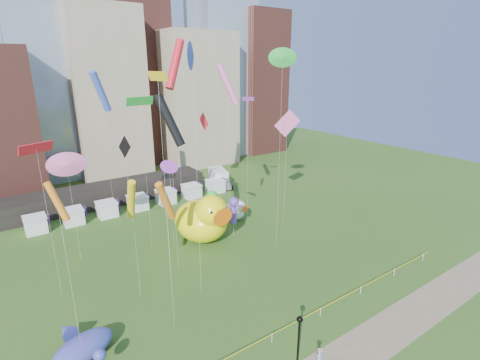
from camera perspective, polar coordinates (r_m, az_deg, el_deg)
ground at (r=34.49m, az=5.05°, el=-24.13°), size 160.00×160.00×0.00m
skyline at (r=82.69m, az=-22.29°, el=15.49°), size 101.00×23.00×68.00m
pavilion at (r=66.26m, az=-21.70°, el=-2.33°), size 38.00×6.00×3.20m
vendor_tents at (r=62.18m, az=-15.83°, el=-3.50°), size 33.24×2.80×2.40m
caution_tape at (r=34.04m, az=5.09°, el=-23.27°), size 50.00×0.06×0.90m
big_duck at (r=48.85m, az=-5.85°, el=-6.11°), size 7.64×9.64×7.11m
small_duck at (r=55.79m, az=-0.84°, el=-4.85°), size 4.19×4.66×3.26m
seahorse_green at (r=47.85m, az=-4.39°, el=-3.78°), size 1.93×2.18×7.30m
seahorse_purple at (r=49.16m, az=-0.97°, el=-4.56°), size 1.48×1.78×5.94m
whale_inflatable at (r=34.95m, az=-23.67°, el=-22.92°), size 5.70×6.54×2.27m
lamppost at (r=30.75m, az=9.27°, el=-23.13°), size 0.51×0.51×4.86m
box_truck at (r=71.38m, az=-3.31°, el=0.37°), size 4.54×7.85×3.15m
woman at (r=32.37m, az=12.44°, el=-25.94°), size 0.67×0.52×1.64m
kite_0 at (r=61.66m, az=-5.74°, el=9.03°), size 0.12×2.98×15.33m
kite_1 at (r=44.92m, az=-25.72°, el=2.19°), size 2.84×0.62×13.68m
kite_2 at (r=38.04m, az=-11.08°, el=9.20°), size 2.80×3.05×20.26m
kite_3 at (r=44.00m, az=6.77°, el=18.60°), size 2.11×1.26×24.86m
kite_4 at (r=28.20m, az=-12.84°, el=15.03°), size 0.77×2.24×22.52m
kite_5 at (r=53.41m, az=-21.17°, el=12.89°), size 3.16×2.82×22.30m
kite_6 at (r=39.21m, az=-11.66°, el=-3.29°), size 2.84×2.17×11.54m
kite_7 at (r=45.09m, az=-11.10°, el=2.06°), size 1.14×1.49×11.88m
kite_8 at (r=50.74m, az=-10.26°, el=17.54°), size 3.95×2.72×26.27m
kite_9 at (r=50.92m, az=7.49°, el=8.72°), size 3.56×1.44×17.12m
kite_10 at (r=53.96m, az=-17.77°, el=4.90°), size 0.74×3.31×13.51m
kite_11 at (r=44.63m, az=-15.53°, el=11.81°), size 3.43×0.98×19.44m
kite_12 at (r=36.01m, az=-16.82°, el=-2.98°), size 1.02×2.64×12.89m
kite_13 at (r=32.68m, az=-7.55°, el=18.79°), size 1.63×2.10×24.88m
kite_14 at (r=28.06m, az=-26.94°, el=-3.12°), size 1.46×1.66×15.42m
kite_15 at (r=52.81m, az=1.31°, el=12.26°), size 1.45×1.27×18.55m
kite_16 at (r=38.13m, az=-29.53°, el=4.29°), size 3.10×1.72×16.17m
kite_17 at (r=46.71m, az=-1.94°, el=14.76°), size 2.67×2.76×23.06m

